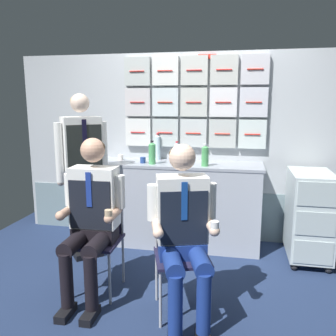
{
  "coord_description": "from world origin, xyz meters",
  "views": [
    {
      "loc": [
        0.53,
        -2.69,
        1.6
      ],
      "look_at": [
        -0.06,
        0.23,
        1.04
      ],
      "focal_mm": 37.72,
      "sensor_mm": 36.0,
      "label": 1
    }
  ],
  "objects_px": {
    "crew_member_standing": "(83,161)",
    "espresso_cup_small": "(143,160)",
    "service_trolley": "(309,214)",
    "crew_member_left": "(91,211)",
    "water_bottle_clear": "(158,147)",
    "folding_chair_left": "(99,228)",
    "folding_chair_right": "(180,242)",
    "crew_member_right": "(184,225)"
  },
  "relations": [
    {
      "from": "crew_member_right",
      "to": "crew_member_standing",
      "type": "distance_m",
      "value": 1.51
    },
    {
      "from": "folding_chair_right",
      "to": "crew_member_right",
      "type": "relative_size",
      "value": 0.66
    },
    {
      "from": "crew_member_left",
      "to": "crew_member_standing",
      "type": "relative_size",
      "value": 0.78
    },
    {
      "from": "folding_chair_left",
      "to": "crew_member_standing",
      "type": "relative_size",
      "value": 0.51
    },
    {
      "from": "folding_chair_right",
      "to": "crew_member_right",
      "type": "distance_m",
      "value": 0.25
    },
    {
      "from": "service_trolley",
      "to": "espresso_cup_small",
      "type": "xyz_separation_m",
      "value": [
        -1.75,
        0.07,
        0.48
      ]
    },
    {
      "from": "crew_member_left",
      "to": "crew_member_standing",
      "type": "xyz_separation_m",
      "value": [
        -0.41,
        0.74,
        0.27
      ]
    },
    {
      "from": "folding_chair_left",
      "to": "water_bottle_clear",
      "type": "relative_size",
      "value": 2.79
    },
    {
      "from": "crew_member_standing",
      "to": "water_bottle_clear",
      "type": "relative_size",
      "value": 5.47
    },
    {
      "from": "espresso_cup_small",
      "to": "crew_member_right",
      "type": "bearing_deg",
      "value": -62.92
    },
    {
      "from": "crew_member_standing",
      "to": "espresso_cup_small",
      "type": "bearing_deg",
      "value": 37.28
    },
    {
      "from": "service_trolley",
      "to": "folding_chair_right",
      "type": "distance_m",
      "value": 1.56
    },
    {
      "from": "crew_member_left",
      "to": "water_bottle_clear",
      "type": "relative_size",
      "value": 4.28
    },
    {
      "from": "crew_member_left",
      "to": "espresso_cup_small",
      "type": "height_order",
      "value": "crew_member_left"
    },
    {
      "from": "folding_chair_left",
      "to": "crew_member_right",
      "type": "distance_m",
      "value": 0.87
    },
    {
      "from": "service_trolley",
      "to": "folding_chair_left",
      "type": "relative_size",
      "value": 1.07
    },
    {
      "from": "folding_chair_left",
      "to": "crew_member_standing",
      "type": "height_order",
      "value": "crew_member_standing"
    },
    {
      "from": "water_bottle_clear",
      "to": "espresso_cup_small",
      "type": "bearing_deg",
      "value": -111.0
    },
    {
      "from": "crew_member_right",
      "to": "water_bottle_clear",
      "type": "relative_size",
      "value": 4.25
    },
    {
      "from": "crew_member_left",
      "to": "service_trolley",
      "type": "bearing_deg",
      "value": 29.69
    },
    {
      "from": "service_trolley",
      "to": "crew_member_left",
      "type": "relative_size",
      "value": 0.7
    },
    {
      "from": "crew_member_left",
      "to": "water_bottle_clear",
      "type": "height_order",
      "value": "crew_member_left"
    },
    {
      "from": "service_trolley",
      "to": "espresso_cup_small",
      "type": "relative_size",
      "value": 14.0
    },
    {
      "from": "crew_member_left",
      "to": "folding_chair_left",
      "type": "bearing_deg",
      "value": 91.69
    },
    {
      "from": "water_bottle_clear",
      "to": "crew_member_right",
      "type": "bearing_deg",
      "value": -70.37
    },
    {
      "from": "crew_member_right",
      "to": "crew_member_standing",
      "type": "bearing_deg",
      "value": 143.02
    },
    {
      "from": "folding_chair_right",
      "to": "espresso_cup_small",
      "type": "relative_size",
      "value": 13.1
    },
    {
      "from": "service_trolley",
      "to": "folding_chair_right",
      "type": "bearing_deg",
      "value": -136.7
    },
    {
      "from": "crew_member_left",
      "to": "crew_member_standing",
      "type": "height_order",
      "value": "crew_member_standing"
    },
    {
      "from": "crew_member_right",
      "to": "espresso_cup_small",
      "type": "xyz_separation_m",
      "value": [
        -0.66,
        1.29,
        0.25
      ]
    },
    {
      "from": "espresso_cup_small",
      "to": "crew_member_standing",
      "type": "bearing_deg",
      "value": -142.72
    },
    {
      "from": "service_trolley",
      "to": "crew_member_standing",
      "type": "xyz_separation_m",
      "value": [
        -2.28,
        -0.33,
        0.51
      ]
    },
    {
      "from": "service_trolley",
      "to": "water_bottle_clear",
      "type": "bearing_deg",
      "value": 168.37
    },
    {
      "from": "water_bottle_clear",
      "to": "crew_member_standing",
      "type": "bearing_deg",
      "value": -133.19
    },
    {
      "from": "service_trolley",
      "to": "crew_member_standing",
      "type": "height_order",
      "value": "crew_member_standing"
    },
    {
      "from": "service_trolley",
      "to": "crew_member_standing",
      "type": "distance_m",
      "value": 2.36
    },
    {
      "from": "crew_member_standing",
      "to": "water_bottle_clear",
      "type": "bearing_deg",
      "value": 46.81
    },
    {
      "from": "water_bottle_clear",
      "to": "crew_member_left",
      "type": "bearing_deg",
      "value": -99.02
    },
    {
      "from": "crew_member_standing",
      "to": "service_trolley",
      "type": "bearing_deg",
      "value": 8.27
    },
    {
      "from": "water_bottle_clear",
      "to": "espresso_cup_small",
      "type": "distance_m",
      "value": 0.31
    },
    {
      "from": "folding_chair_left",
      "to": "folding_chair_right",
      "type": "height_order",
      "value": "same"
    },
    {
      "from": "espresso_cup_small",
      "to": "service_trolley",
      "type": "bearing_deg",
      "value": -2.26
    }
  ]
}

